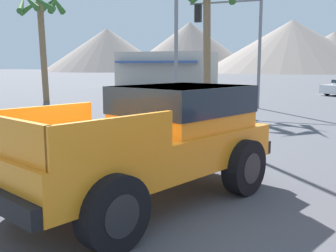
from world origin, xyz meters
TOP-DOWN VIEW (x-y plane):
  - ground_plane at (0.00, 0.00)m, footprint 320.00×320.00m
  - orange_pickup_truck at (0.48, 0.19)m, footprint 3.42×5.22m
  - traffic_light_main at (-1.73, 14.69)m, footprint 3.78×0.38m
  - palm_tree_short at (-12.47, 13.04)m, footprint 3.00×2.76m
  - palm_tree_leaning at (-2.62, 13.31)m, footprint 2.87×2.86m
  - storefront_building at (-12.08, 31.18)m, footprint 9.03×6.09m
  - distant_mountain_range at (-29.76, 124.37)m, footprint 116.43×65.92m

SIDE VIEW (x-z plane):
  - ground_plane at x=0.00m, z-range 0.00..0.00m
  - orange_pickup_truck at x=0.48m, z-range 0.14..1.97m
  - storefront_building at x=-12.08m, z-range 0.01..3.46m
  - traffic_light_main at x=-1.73m, z-range 1.12..6.75m
  - palm_tree_short at x=-12.47m, z-range 1.63..8.05m
  - palm_tree_leaning at x=-2.62m, z-range 1.69..8.23m
  - distant_mountain_range at x=-29.76m, z-range -1.07..16.54m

